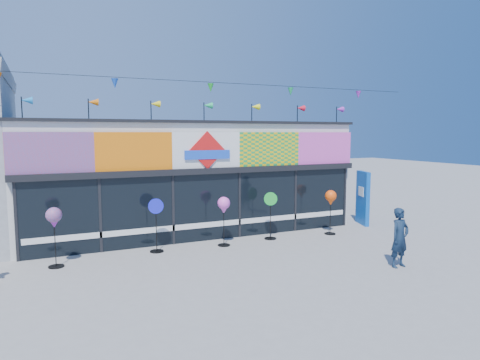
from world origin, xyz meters
TOP-DOWN VIEW (x-y plane):
  - ground at (0.00, 0.00)m, footprint 80.00×80.00m
  - kite_shop at (0.00, 5.94)m, footprint 16.00×5.70m
  - blue_sign at (6.62, 3.29)m, footprint 0.50×1.07m
  - spinner_0 at (-4.82, 2.36)m, footprint 0.42×0.42m
  - spinner_1 at (-1.93, 2.72)m, footprint 0.47×0.43m
  - spinner_2 at (0.25, 2.53)m, footprint 0.41×0.41m
  - spinner_3 at (2.06, 2.68)m, footprint 0.44×0.42m
  - spinner_4 at (4.38, 2.40)m, footprint 0.41×0.41m
  - adult_man at (3.78, -1.55)m, footprint 0.63×0.45m

SIDE VIEW (x-z plane):
  - ground at x=0.00m, z-range 0.00..0.00m
  - adult_man at x=3.78m, z-range 0.00..1.64m
  - spinner_3 at x=2.06m, z-range 0.05..1.69m
  - spinner_1 at x=-1.93m, z-range 0.05..1.72m
  - blue_sign at x=6.62m, z-range 0.01..2.15m
  - spinner_2 at x=0.25m, z-range 0.48..2.10m
  - spinner_4 at x=4.38m, z-range 0.49..2.10m
  - spinner_0 at x=-4.82m, z-range 0.50..2.17m
  - kite_shop at x=0.00m, z-range -0.61..4.70m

